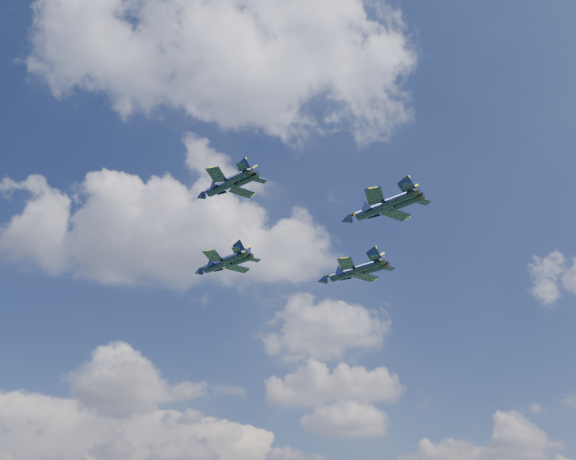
{
  "coord_description": "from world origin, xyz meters",
  "views": [
    {
      "loc": [
        -8.07,
        -98.18,
        8.81
      ],
      "look_at": [
        -1.55,
        -4.1,
        62.0
      ],
      "focal_mm": 35.0,
      "sensor_mm": 36.0,
      "label": 1
    }
  ],
  "objects_px": {
    "jet_lead": "(216,265)",
    "jet_slot": "(372,210)",
    "jet_right": "(345,273)",
    "jet_left": "(220,188)"
  },
  "relations": [
    {
      "from": "jet_left",
      "to": "jet_right",
      "type": "distance_m",
      "value": 38.58
    },
    {
      "from": "jet_left",
      "to": "jet_slot",
      "type": "distance_m",
      "value": 26.98
    },
    {
      "from": "jet_right",
      "to": "jet_slot",
      "type": "xyz_separation_m",
      "value": [
        0.61,
        -27.09,
        -0.29
      ]
    },
    {
      "from": "jet_left",
      "to": "jet_right",
      "type": "xyz_separation_m",
      "value": [
        26.2,
        28.21,
        -2.44
      ]
    },
    {
      "from": "jet_lead",
      "to": "jet_slot",
      "type": "relative_size",
      "value": 0.99
    },
    {
      "from": "jet_lead",
      "to": "jet_slot",
      "type": "height_order",
      "value": "jet_slot"
    },
    {
      "from": "jet_lead",
      "to": "jet_slot",
      "type": "bearing_deg",
      "value": -89.23
    },
    {
      "from": "jet_lead",
      "to": "jet_right",
      "type": "xyz_separation_m",
      "value": [
        27.68,
        2.91,
        0.34
      ]
    },
    {
      "from": "jet_lead",
      "to": "jet_right",
      "type": "height_order",
      "value": "jet_right"
    },
    {
      "from": "jet_lead",
      "to": "jet_left",
      "type": "bearing_deg",
      "value": -135.36
    }
  ]
}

